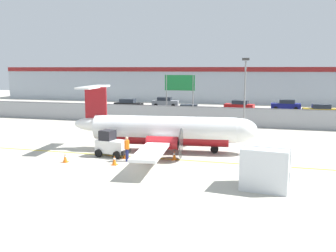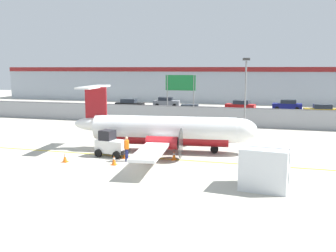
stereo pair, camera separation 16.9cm
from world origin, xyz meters
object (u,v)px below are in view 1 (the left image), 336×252
at_px(traffic_cone_near_left, 65,158).
at_px(highway_sign, 180,87).
at_px(baggage_tug, 111,145).
at_px(parked_car_3, 239,106).
at_px(commuter_airplane, 168,131).
at_px(parked_car_5, 320,110).
at_px(parked_car_0, 128,104).
at_px(traffic_cone_far_left, 114,160).
at_px(ground_crew_worker, 127,148).
at_px(parked_car_4, 286,105).
at_px(cargo_container, 266,168).
at_px(traffic_cone_near_right, 174,155).
at_px(parked_car_2, 188,110).
at_px(traffic_cone_far_right, 125,154).
at_px(parked_car_1, 165,102).
at_px(apron_light_pole, 245,88).

height_order(traffic_cone_near_left, highway_sign, highway_sign).
height_order(baggage_tug, parked_car_3, baggage_tug).
distance_m(commuter_airplane, parked_car_5, 28.33).
bearing_deg(parked_car_0, traffic_cone_far_left, -73.90).
xyz_separation_m(ground_crew_worker, parked_car_5, (15.42, 28.56, -0.06)).
relative_size(baggage_tug, parked_car_3, 0.56).
xyz_separation_m(traffic_cone_far_left, parked_car_3, (5.26, 32.96, 0.58)).
bearing_deg(parked_car_4, cargo_container, 87.73).
relative_size(commuter_airplane, parked_car_3, 3.66).
xyz_separation_m(traffic_cone_near_left, highway_sign, (2.78, 20.94, 3.83)).
xyz_separation_m(commuter_airplane, parked_car_4, (9.56, 31.10, -0.71)).
relative_size(traffic_cone_near_right, parked_car_2, 0.15).
distance_m(cargo_container, traffic_cone_far_left, 9.91).
relative_size(cargo_container, traffic_cone_far_right, 4.09).
bearing_deg(parked_car_0, baggage_tug, -74.60).
bearing_deg(baggage_tug, traffic_cone_near_right, 10.16).
height_order(ground_crew_worker, traffic_cone_far_left, ground_crew_worker).
bearing_deg(parked_car_1, traffic_cone_near_left, -91.14).
height_order(parked_car_5, highway_sign, highway_sign).
bearing_deg(commuter_airplane, traffic_cone_near_right, -71.08).
xyz_separation_m(traffic_cone_far_right, highway_sign, (-0.71, 18.84, 3.83)).
relative_size(parked_car_4, parked_car_5, 0.99).
xyz_separation_m(baggage_tug, parked_car_5, (17.04, 27.50, 0.04)).
bearing_deg(parked_car_0, apron_light_pole, -43.63).
distance_m(traffic_cone_far_right, parked_car_1, 34.67).
distance_m(cargo_container, parked_car_4, 38.33).
bearing_deg(traffic_cone_far_left, parked_car_3, 80.93).
bearing_deg(parked_car_2, parked_car_3, -132.43).
xyz_separation_m(traffic_cone_near_right, apron_light_pole, (3.72, 13.27, 3.99)).
bearing_deg(parked_car_4, parked_car_1, 1.39).
height_order(parked_car_1, parked_car_5, same).
bearing_deg(parked_car_4, traffic_cone_near_left, 68.12).
bearing_deg(parked_car_0, commuter_airplane, -66.50).
height_order(ground_crew_worker, highway_sign, highway_sign).
height_order(parked_car_3, apron_light_pole, apron_light_pole).
bearing_deg(cargo_container, parked_car_1, 119.97).
xyz_separation_m(commuter_airplane, parked_car_1, (-9.08, 30.99, -0.71)).
distance_m(parked_car_3, highway_sign, 14.01).
height_order(cargo_container, parked_car_1, cargo_container).
bearing_deg(parked_car_5, highway_sign, 26.51).
distance_m(parked_car_2, parked_car_3, 9.98).
xyz_separation_m(cargo_container, traffic_cone_near_left, (-13.08, 2.08, -0.79)).
distance_m(baggage_tug, parked_car_0, 30.45).
xyz_separation_m(parked_car_4, apron_light_pole, (-4.66, -20.31, 3.41)).
bearing_deg(parked_car_2, parked_car_1, -67.03).
relative_size(traffic_cone_far_left, highway_sign, 0.12).
distance_m(parked_car_3, apron_light_pole, 17.75).
relative_size(baggage_tug, apron_light_pole, 0.34).
distance_m(traffic_cone_near_right, parked_car_3, 30.64).
distance_m(cargo_container, parked_car_1, 41.54).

